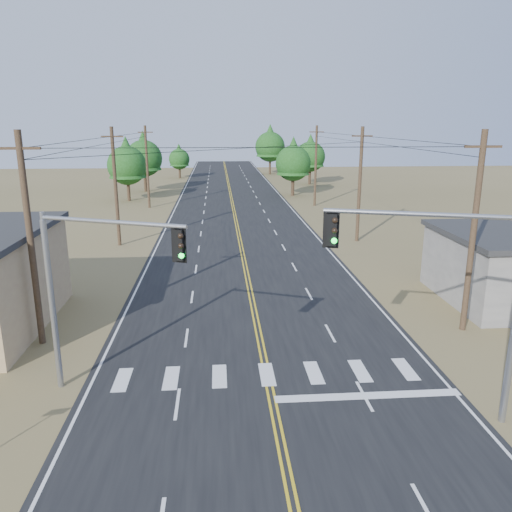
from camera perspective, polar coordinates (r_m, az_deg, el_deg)
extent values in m
cube|color=black|center=(42.22, -1.68, 0.89)|extent=(15.00, 200.00, 0.02)
cylinder|color=#4C3826|center=(25.02, -24.35, 1.46)|extent=(0.30, 0.30, 10.00)
cube|color=#4C3826|center=(24.49, -25.42, 11.06)|extent=(1.80, 0.12, 0.12)
cylinder|color=#4C3826|center=(44.08, -15.75, 7.54)|extent=(0.30, 0.30, 10.00)
cube|color=#4C3826|center=(43.77, -16.14, 12.99)|extent=(1.80, 0.12, 0.12)
cylinder|color=#4C3826|center=(63.71, -12.33, 9.87)|extent=(0.30, 0.30, 10.00)
cube|color=#4C3826|center=(63.50, -12.54, 13.65)|extent=(1.80, 0.12, 0.12)
cylinder|color=#4C3826|center=(26.59, 23.57, 2.28)|extent=(0.30, 0.30, 10.00)
cube|color=#4C3826|center=(26.09, 24.54, 11.31)|extent=(1.80, 0.12, 0.12)
cylinder|color=#4C3826|center=(44.98, 11.76, 7.92)|extent=(0.30, 0.30, 10.00)
cube|color=#4C3826|center=(44.69, 12.05, 13.27)|extent=(1.80, 0.12, 0.12)
cylinder|color=#4C3826|center=(64.34, 6.84, 10.15)|extent=(0.30, 0.30, 10.00)
cube|color=#4C3826|center=(64.14, 6.95, 13.89)|extent=(1.80, 0.12, 0.12)
cylinder|color=gray|center=(20.86, -22.25, -5.39)|extent=(0.23, 0.23, 6.82)
cylinder|color=gray|center=(20.00, -23.20, 3.82)|extent=(0.18, 0.18, 0.58)
cylinder|color=gray|center=(18.23, -16.25, 3.77)|extent=(5.45, 2.34, 0.16)
cube|color=black|center=(17.06, -8.75, 1.28)|extent=(0.43, 0.40, 1.07)
sphere|color=black|center=(16.82, -8.61, 2.28)|extent=(0.19, 0.19, 0.19)
sphere|color=black|center=(16.90, -8.57, 1.15)|extent=(0.19, 0.19, 0.19)
sphere|color=#0CE533|center=(16.98, -8.52, 0.04)|extent=(0.19, 0.19, 0.19)
cylinder|color=gray|center=(17.56, 18.49, 4.55)|extent=(6.30, 2.18, 0.17)
cube|color=black|center=(17.68, 8.66, 3.00)|extent=(0.44, 0.41, 1.13)
sphere|color=black|center=(17.45, 9.02, 4.04)|extent=(0.21, 0.21, 0.21)
sphere|color=black|center=(17.52, 8.97, 2.89)|extent=(0.21, 0.21, 0.21)
sphere|color=#0CE533|center=(17.60, 8.93, 1.74)|extent=(0.21, 0.21, 0.21)
cylinder|color=#3F2D1E|center=(70.44, -14.36, 7.39)|extent=(0.44, 0.44, 3.12)
cone|color=#1C4614|center=(70.03, -14.59, 10.90)|extent=(4.85, 4.85, 5.54)
sphere|color=#1C4614|center=(70.11, -14.53, 9.98)|extent=(5.19, 5.19, 5.19)
cylinder|color=#3F2D1E|center=(79.51, -12.55, 8.38)|extent=(0.43, 0.43, 3.32)
cone|color=#1C4614|center=(79.14, -12.74, 11.70)|extent=(5.16, 5.16, 5.89)
sphere|color=#1C4614|center=(79.21, -12.69, 10.83)|extent=(5.53, 5.53, 5.53)
cylinder|color=#3F2D1E|center=(98.42, -8.71, 9.48)|extent=(0.42, 0.42, 2.35)
cone|color=#1C4614|center=(98.17, -8.79, 11.38)|extent=(3.66, 3.66, 4.19)
sphere|color=#1C4614|center=(98.23, -8.77, 10.89)|extent=(3.92, 3.92, 3.92)
cylinder|color=#3F2D1E|center=(73.54, 4.22, 8.08)|extent=(0.48, 0.48, 3.05)
cone|color=#1C4614|center=(73.16, 4.28, 11.38)|extent=(4.74, 4.74, 5.42)
sphere|color=#1C4614|center=(73.24, 4.27, 10.52)|extent=(5.08, 5.08, 5.08)
cylinder|color=#3F2D1E|center=(87.66, 6.15, 9.15)|extent=(0.47, 0.47, 3.07)
cone|color=#1C4614|center=(87.34, 6.22, 11.94)|extent=(4.78, 4.78, 5.46)
sphere|color=#1C4614|center=(87.40, 6.20, 11.21)|extent=(5.12, 5.12, 5.12)
cylinder|color=#3F2D1E|center=(104.76, 1.60, 10.32)|extent=(0.44, 0.44, 3.64)
cone|color=#1C4614|center=(104.47, 1.62, 13.09)|extent=(5.67, 5.67, 6.47)
sphere|color=#1C4614|center=(104.53, 1.62, 12.37)|extent=(6.07, 6.07, 6.07)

